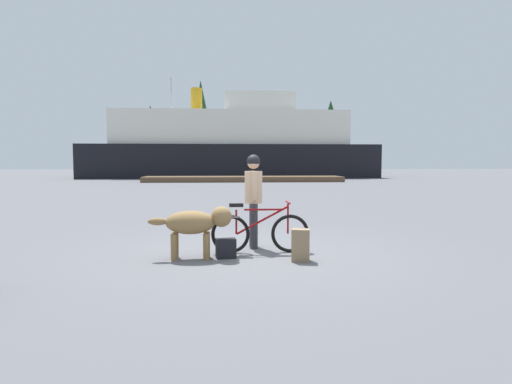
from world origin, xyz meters
TOP-DOWN VIEW (x-y plane):
  - ground_plane at (0.00, 0.00)m, footprint 160.00×160.00m
  - bicycle at (0.17, -0.08)m, footprint 1.69×0.44m
  - person_cyclist at (0.10, 0.40)m, footprint 0.32×0.53m
  - dog at (-0.89, -0.45)m, footprint 1.35×0.44m
  - backpack at (0.77, -0.74)m, footprint 0.32×0.25m
  - handbag_pannier at (-0.41, -0.44)m, footprint 0.34×0.23m
  - dock_pier at (1.05, 26.38)m, footprint 15.26×2.98m
  - ferry_boat at (0.33, 36.11)m, footprint 27.71×8.58m
  - sailboat_moored at (-5.36, 34.25)m, footprint 8.47×2.37m
  - pine_tree_far_left at (-10.12, 51.37)m, footprint 3.89×3.89m
  - pine_tree_center at (-3.47, 50.82)m, footprint 4.00×4.00m
  - pine_tree_far_right at (14.65, 53.91)m, footprint 4.26×4.26m

SIDE VIEW (x-z plane):
  - ground_plane at x=0.00m, z-range 0.00..0.00m
  - handbag_pannier at x=-0.41m, z-range 0.00..0.32m
  - dock_pier at x=1.05m, z-range 0.00..0.40m
  - backpack at x=0.77m, z-range 0.00..0.51m
  - bicycle at x=0.17m, z-range -0.08..0.81m
  - sailboat_moored at x=-5.36m, z-range -4.22..5.21m
  - dog at x=-0.89m, z-range 0.15..1.00m
  - person_cyclist at x=0.10m, z-range 0.17..1.87m
  - ferry_boat at x=0.33m, z-range -1.30..7.43m
  - pine_tree_far_left at x=-10.12m, z-range 1.01..9.94m
  - pine_tree_far_right at x=14.65m, z-range 1.68..11.85m
  - pine_tree_center at x=-3.47m, z-range 1.09..13.26m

